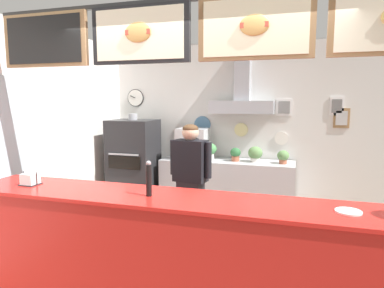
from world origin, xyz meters
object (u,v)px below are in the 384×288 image
at_px(potted_rosemary, 283,156).
at_px(espresso_machine, 193,144).
at_px(pepper_grinder, 149,179).
at_px(potted_oregano, 235,154).
at_px(potted_basil, 255,154).
at_px(napkin_holder, 30,179).
at_px(potted_thyme, 210,150).
at_px(shop_worker, 190,182).
at_px(condiment_plate, 348,211).
at_px(pizza_oven, 134,166).

bearing_deg(potted_rosemary, espresso_machine, 179.70).
height_order(espresso_machine, pepper_grinder, espresso_machine).
distance_m(potted_oregano, potted_basil, 0.30).
relative_size(napkin_holder, pepper_grinder, 0.54).
bearing_deg(potted_rosemary, potted_thyme, 177.66).
xyz_separation_m(shop_worker, pepper_grinder, (0.08, -1.39, 0.36)).
relative_size(napkin_holder, condiment_plate, 0.87).
height_order(shop_worker, condiment_plate, shop_worker).
relative_size(pizza_oven, pepper_grinder, 5.50).
height_order(pizza_oven, shop_worker, pizza_oven).
bearing_deg(napkin_holder, pepper_grinder, -1.12).
bearing_deg(potted_oregano, pizza_oven, -171.84).
height_order(espresso_machine, potted_thyme, espresso_machine).
distance_m(potted_rosemary, potted_basil, 0.41).
bearing_deg(potted_rosemary, condiment_plate, -78.39).
relative_size(potted_thyme, potted_basil, 1.08).
relative_size(pizza_oven, potted_basil, 6.77).
xyz_separation_m(pizza_oven, shop_worker, (1.30, -1.08, 0.08)).
distance_m(espresso_machine, potted_oregano, 0.70).
height_order(potted_rosemary, potted_basil, potted_basil).
bearing_deg(potted_rosemary, pepper_grinder, -109.63).
bearing_deg(condiment_plate, pepper_grinder, -178.70).
relative_size(potted_rosemary, pepper_grinder, 0.69).
xyz_separation_m(potted_oregano, napkin_holder, (-1.45, -2.68, 0.10)).
distance_m(shop_worker, potted_rosemary, 1.67).
relative_size(potted_oregano, napkin_holder, 1.33).
bearing_deg(potted_oregano, napkin_holder, -118.45).
bearing_deg(shop_worker, condiment_plate, 148.93).
bearing_deg(shop_worker, potted_rosemary, -119.01).
distance_m(potted_oregano, napkin_holder, 3.05).
distance_m(napkin_holder, condiment_plate, 2.71).
xyz_separation_m(napkin_holder, pepper_grinder, (1.21, -0.02, 0.10)).
bearing_deg(pepper_grinder, napkin_holder, 178.88).
distance_m(pizza_oven, espresso_machine, 1.03).
height_order(potted_rosemary, pepper_grinder, pepper_grinder).
relative_size(potted_oregano, pepper_grinder, 0.71).
bearing_deg(pepper_grinder, espresso_machine, 99.39).
relative_size(pizza_oven, potted_oregano, 7.75).
bearing_deg(condiment_plate, potted_oregano, 115.28).
height_order(shop_worker, potted_basil, shop_worker).
height_order(pizza_oven, napkin_holder, pizza_oven).
bearing_deg(pizza_oven, potted_thyme, 12.45).
bearing_deg(potted_thyme, shop_worker, -86.34).
height_order(potted_basil, pepper_grinder, pepper_grinder).
relative_size(potted_basil, napkin_holder, 1.52).
bearing_deg(potted_thyme, pepper_grinder, -86.60).
bearing_deg(shop_worker, potted_basil, -105.62).
bearing_deg(potted_oregano, potted_basil, 2.98).
bearing_deg(espresso_machine, pepper_grinder, -80.61).
bearing_deg(espresso_machine, pizza_oven, -166.13).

